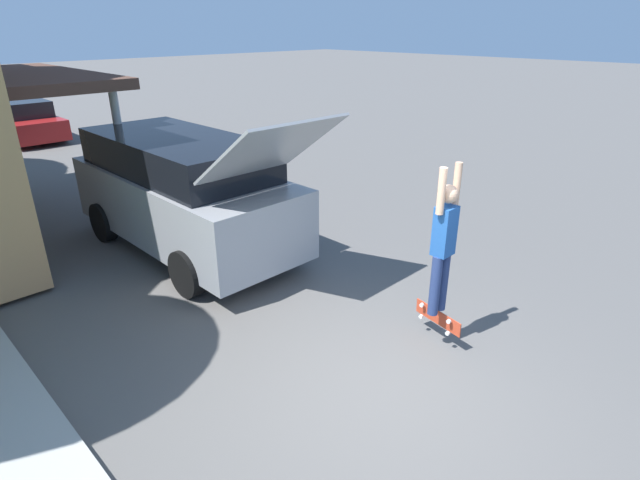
{
  "coord_description": "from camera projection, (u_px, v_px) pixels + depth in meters",
  "views": [
    {
      "loc": [
        -3.66,
        -2.78,
        3.86
      ],
      "look_at": [
        0.73,
        1.63,
        1.16
      ],
      "focal_mm": 28.0,
      "sensor_mm": 36.0,
      "label": 1
    }
  ],
  "objects": [
    {
      "name": "skateboard",
      "position": [
        437.0,
        317.0,
        6.49
      ],
      "size": [
        0.21,
        0.75,
        0.24
      ],
      "color": "#B73D23",
      "rests_on": "ground_plane"
    },
    {
      "name": "ground_plane",
      "position": [
        375.0,
        391.0,
        5.71
      ],
      "size": [
        120.0,
        120.0,
        0.0
      ],
      "primitive_type": "plane",
      "color": "#54514F"
    },
    {
      "name": "car_down_street",
      "position": [
        23.0,
        121.0,
        18.01
      ],
      "size": [
        1.87,
        4.39,
        1.39
      ],
      "color": "maroon",
      "rests_on": "ground_plane"
    },
    {
      "name": "suv_parked",
      "position": [
        184.0,
        191.0,
        8.9
      ],
      "size": [
        2.11,
        5.6,
        2.77
      ],
      "color": "gray",
      "rests_on": "ground_plane"
    },
    {
      "name": "skateboarder",
      "position": [
        444.0,
        240.0,
        5.92
      ],
      "size": [
        0.41,
        0.22,
        1.89
      ],
      "color": "navy",
      "rests_on": "ground_plane"
    }
  ]
}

